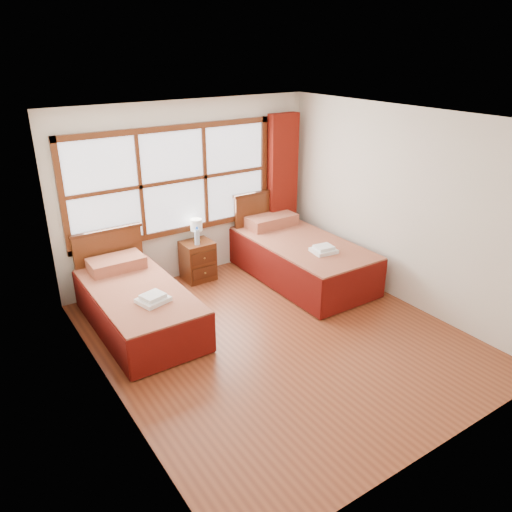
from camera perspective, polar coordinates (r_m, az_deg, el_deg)
floor at (r=6.18m, az=2.49°, el=-9.21°), size 4.50×4.50×0.00m
ceiling at (r=5.26m, az=2.99°, el=15.44°), size 4.50×4.50×0.00m
wall_back at (r=7.42m, az=-7.68°, el=7.30°), size 4.00×0.00×4.00m
wall_left at (r=4.77m, az=-17.07°, el=-2.78°), size 0.00×4.50×4.50m
wall_right at (r=6.90m, az=16.29°, el=5.35°), size 0.00×4.50×4.50m
window at (r=7.24m, az=-9.41°, el=8.43°), size 3.16×0.06×1.56m
curtain at (r=8.15m, az=3.02°, el=7.96°), size 0.50×0.16×2.30m
bed_left at (r=6.42m, az=-13.44°, el=-5.34°), size 1.04×2.06×1.01m
bed_right at (r=7.53m, az=4.92°, el=-0.01°), size 1.17×2.28×1.15m
nightstand at (r=7.53m, az=-6.65°, el=-0.53°), size 0.45×0.44×0.60m
towels_left at (r=5.91m, az=-11.68°, el=-4.79°), size 0.39×0.37×0.10m
towels_right at (r=7.01m, az=7.75°, el=0.74°), size 0.36×0.32×0.10m
lamp at (r=7.39m, az=-6.84°, el=3.48°), size 0.17×0.17×0.34m
bottle_near at (r=7.29m, az=-6.81°, el=2.11°), size 0.06×0.06×0.24m
bottle_far at (r=7.29m, az=-6.73°, el=2.23°), size 0.07×0.07×0.27m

